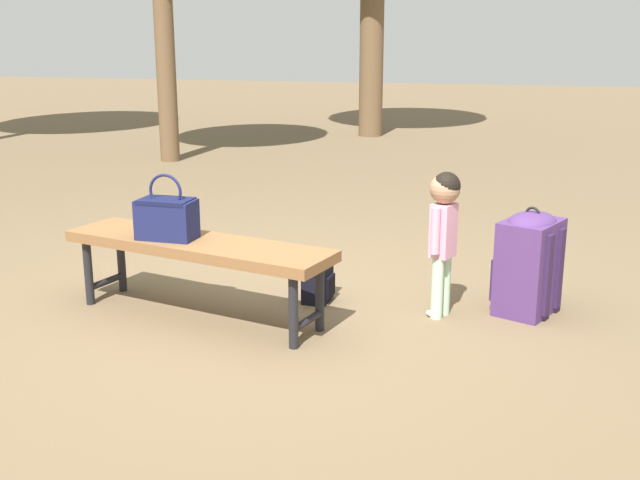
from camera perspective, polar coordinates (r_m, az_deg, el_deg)
The scene contains 6 objects.
ground_plane at distance 4.46m, azimuth -4.23°, elevation -5.74°, with size 40.00×40.00×0.00m, color brown.
park_bench at distance 4.42m, azimuth -8.90°, elevation -0.73°, with size 1.65×0.79×0.45m.
handbag at distance 4.44m, azimuth -11.07°, elevation 1.67°, with size 0.32×0.19×0.37m.
child_standing at distance 4.39m, azimuth 8.98°, elevation 1.30°, with size 0.17×0.21×0.83m.
backpack_large at distance 4.62m, azimuth 14.93°, elevation -1.43°, with size 0.41×0.45×0.62m.
backpack_small at distance 4.68m, azimuth -0.18°, elevation -2.56°, with size 0.18×0.20×0.33m.
Camera 1 is at (1.33, -3.96, 1.58)m, focal length 44.07 mm.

